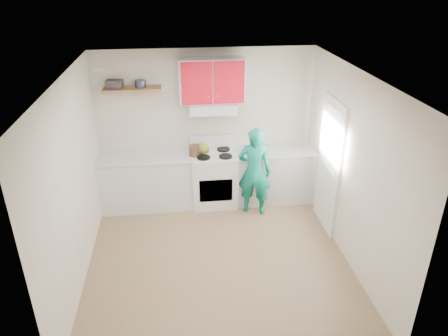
{
  "coord_description": "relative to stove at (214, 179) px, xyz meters",
  "views": [
    {
      "loc": [
        -0.49,
        -4.81,
        3.76
      ],
      "look_at": [
        0.15,
        0.55,
        1.15
      ],
      "focal_mm": 33.75,
      "sensor_mm": 36.0,
      "label": 1
    }
  ],
  "objects": [
    {
      "name": "shelf",
      "position": [
        -1.25,
        0.18,
        1.56
      ],
      "size": [
        0.9,
        0.3,
        0.04
      ],
      "primitive_type": "cube",
      "color": "brown",
      "rests_on": "back_wall"
    },
    {
      "name": "silicone_mat",
      "position": [
        1.49,
        -0.05,
        0.44
      ],
      "size": [
        0.38,
        0.35,
        0.01
      ],
      "primitive_type": "cube",
      "rotation": [
        0.0,
        0.0,
        -0.34
      ],
      "color": "red",
      "rests_on": "counter_right"
    },
    {
      "name": "floor",
      "position": [
        -0.1,
        -1.57,
        -0.46
      ],
      "size": [
        3.8,
        3.8,
        0.0
      ],
      "primitive_type": "plane",
      "color": "brown",
      "rests_on": "ground"
    },
    {
      "name": "left_wall",
      "position": [
        -1.9,
        -1.57,
        0.84
      ],
      "size": [
        0.04,
        3.8,
        2.6
      ],
      "primitive_type": "cube",
      "color": "beige",
      "rests_on": "floor"
    },
    {
      "name": "crock",
      "position": [
        -0.32,
        -0.03,
        0.54
      ],
      "size": [
        0.22,
        0.22,
        0.2
      ],
      "primitive_type": "cylinder",
      "rotation": [
        0.0,
        0.0,
        -0.33
      ],
      "color": "#4A3120",
      "rests_on": "counter_left"
    },
    {
      "name": "tin",
      "position": [
        -1.12,
        0.19,
        1.63
      ],
      "size": [
        0.2,
        0.2,
        0.11
      ],
      "primitive_type": "cylinder",
      "rotation": [
        0.0,
        0.0,
        -0.16
      ],
      "color": "#333D4C",
      "rests_on": "shelf"
    },
    {
      "name": "right_wall",
      "position": [
        1.7,
        -1.57,
        0.84
      ],
      "size": [
        0.04,
        3.8,
        2.6
      ],
      "primitive_type": "cube",
      "color": "beige",
      "rests_on": "floor"
    },
    {
      "name": "back_wall",
      "position": [
        -0.1,
        0.32,
        0.84
      ],
      "size": [
        3.6,
        0.04,
        2.6
      ],
      "primitive_type": "cube",
      "color": "beige",
      "rests_on": "floor"
    },
    {
      "name": "person",
      "position": [
        0.63,
        -0.38,
        0.29
      ],
      "size": [
        0.63,
        0.52,
        1.5
      ],
      "primitive_type": "imported",
      "rotation": [
        0.0,
        0.0,
        2.81
      ],
      "color": "#0D7A62",
      "rests_on": "floor"
    },
    {
      "name": "cutting_board",
      "position": [
        0.76,
        0.05,
        0.45
      ],
      "size": [
        0.33,
        0.26,
        0.02
      ],
      "primitive_type": "cube",
      "rotation": [
        0.0,
        0.0,
        -0.16
      ],
      "color": "olive",
      "rests_on": "counter_right"
    },
    {
      "name": "books",
      "position": [
        -1.51,
        0.19,
        1.64
      ],
      "size": [
        0.27,
        0.22,
        0.13
      ],
      "primitive_type": "cube",
      "rotation": [
        0.0,
        0.0,
        -0.17
      ],
      "color": "#393237",
      "rests_on": "shelf"
    },
    {
      "name": "door",
      "position": [
        1.68,
        -0.88,
        0.56
      ],
      "size": [
        0.05,
        0.85,
        2.05
      ],
      "primitive_type": "cube",
      "color": "white",
      "rests_on": "floor"
    },
    {
      "name": "ceiling",
      "position": [
        -0.1,
        -1.57,
        2.14
      ],
      "size": [
        3.6,
        3.8,
        0.04
      ],
      "primitive_type": "cube",
      "color": "white",
      "rests_on": "floor"
    },
    {
      "name": "range_hood",
      "position": [
        0.0,
        0.1,
        1.24
      ],
      "size": [
        0.76,
        0.44,
        0.15
      ],
      "primitive_type": "cube",
      "color": "silver",
      "rests_on": "back_wall"
    },
    {
      "name": "stove",
      "position": [
        0.0,
        0.0,
        0.0
      ],
      "size": [
        0.76,
        0.65,
        0.92
      ],
      "primitive_type": "cube",
      "color": "white",
      "rests_on": "floor"
    },
    {
      "name": "counter_right",
      "position": [
        1.04,
        0.02,
        -0.01
      ],
      "size": [
        1.32,
        0.6,
        0.9
      ],
      "primitive_type": "cube",
      "color": "silver",
      "rests_on": "floor"
    },
    {
      "name": "door_glass",
      "position": [
        1.65,
        -0.88,
        0.99
      ],
      "size": [
        0.01,
        0.55,
        0.95
      ],
      "primitive_type": "cube",
      "color": "white",
      "rests_on": "door"
    },
    {
      "name": "kettle",
      "position": [
        -0.18,
        0.08,
        0.55
      ],
      "size": [
        0.25,
        0.25,
        0.18
      ],
      "primitive_type": "ellipsoid",
      "rotation": [
        0.0,
        0.0,
        -0.2
      ],
      "color": "olive",
      "rests_on": "stove"
    },
    {
      "name": "front_wall",
      "position": [
        -0.1,
        -3.47,
        0.84
      ],
      "size": [
        3.6,
        0.04,
        2.6
      ],
      "primitive_type": "cube",
      "color": "beige",
      "rests_on": "floor"
    },
    {
      "name": "counter_left",
      "position": [
        -1.14,
        0.02,
        -0.01
      ],
      "size": [
        1.52,
        0.6,
        0.9
      ],
      "primitive_type": "cube",
      "color": "silver",
      "rests_on": "floor"
    },
    {
      "name": "upper_cabinets",
      "position": [
        0.0,
        0.16,
        1.66
      ],
      "size": [
        1.02,
        0.33,
        0.7
      ],
      "primitive_type": "cube",
      "color": "#AF0F1D",
      "rests_on": "back_wall"
    }
  ]
}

